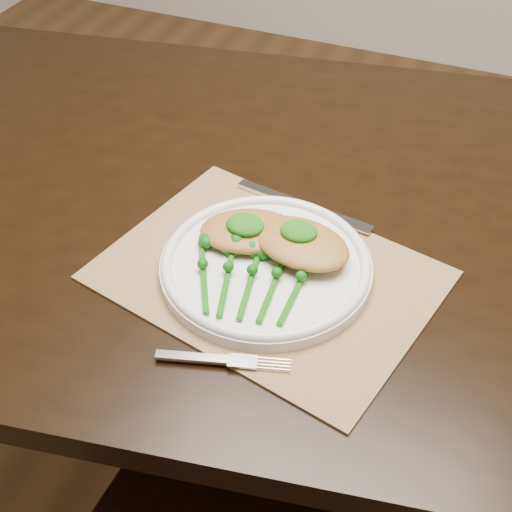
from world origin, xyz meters
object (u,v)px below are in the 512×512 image
at_px(dinner_plate, 266,265).
at_px(chicken_fillet_left, 249,231).
at_px(broccolini_bundle, 249,284).
at_px(placemat, 268,275).
at_px(dining_table, 310,366).

relative_size(dinner_plate, chicken_fillet_left, 2.11).
xyz_separation_m(dinner_plate, broccolini_bundle, (-0.00, -0.05, 0.01)).
bearing_deg(dinner_plate, placemat, -38.00).
relative_size(dining_table, placemat, 4.17).
distance_m(dining_table, broccolini_bundle, 0.45).
height_order(dining_table, chicken_fillet_left, chicken_fillet_left).
xyz_separation_m(dining_table, broccolini_bundle, (-0.03, -0.22, 0.40)).
bearing_deg(chicken_fillet_left, broccolini_bundle, -89.02).
height_order(dining_table, placemat, placemat).
distance_m(dinner_plate, broccolini_bundle, 0.05).
relative_size(chicken_fillet_left, broccolini_bundle, 0.72).
xyz_separation_m(placemat, chicken_fillet_left, (-0.04, 0.04, 0.03)).
bearing_deg(broccolini_bundle, placemat, 69.52).
xyz_separation_m(placemat, dinner_plate, (-0.00, 0.00, 0.01)).
xyz_separation_m(dinner_plate, chicken_fillet_left, (-0.04, 0.04, 0.02)).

